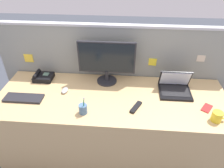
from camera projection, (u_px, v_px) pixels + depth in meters
name	position (u px, v px, depth m)	size (l,w,h in m)	color
ground_plane	(112.00, 146.00, 2.47)	(10.00, 10.00, 0.00)	#424751
desk	(112.00, 124.00, 2.26)	(2.25, 0.79, 0.73)	tan
cubicle_divider	(115.00, 79.00, 2.46)	(2.57, 0.08, 1.30)	gray
desktop_monitor	(107.00, 60.00, 2.14)	(0.58, 0.21, 0.45)	#232328
laptop	(175.00, 87.00, 2.11)	(0.31, 0.27, 0.21)	black
desk_phone	(43.00, 77.00, 2.30)	(0.20, 0.17, 0.09)	black
keyboard_main	(24.00, 98.00, 2.02)	(0.37, 0.13, 0.02)	#232328
computer_mouse_right_hand	(65.00, 90.00, 2.12)	(0.06, 0.10, 0.03)	#B2B5BC
pen_cup	(83.00, 109.00, 1.84)	(0.07, 0.07, 0.18)	#4C7093
cell_phone_red_case	(207.00, 108.00, 1.91)	(0.07, 0.12, 0.01)	#B22323
tv_remote	(136.00, 107.00, 1.92)	(0.04, 0.17, 0.02)	black
coffee_mug	(217.00, 116.00, 1.77)	(0.13, 0.09, 0.09)	yellow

